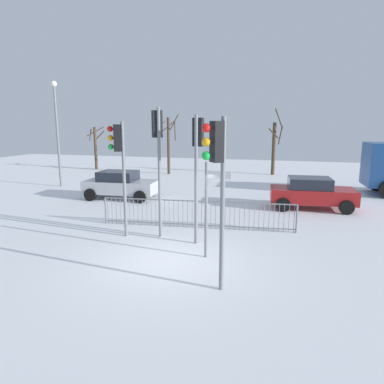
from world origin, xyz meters
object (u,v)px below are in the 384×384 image
object	(u,v)px
traffic_light_rear_left	(198,150)
car_red_far	(311,193)
traffic_light_rear_right	(158,143)
traffic_light_foreground_left	(119,153)
car_silver_trailing	(120,184)
bare_tree_right	(274,146)
direction_sign_post	(208,205)
traffic_light_mid_right	(217,166)
bare_tree_centre	(169,143)
street_lamp	(57,123)
bare_tree_left	(96,146)

from	to	relation	value
traffic_light_rear_left	car_red_far	size ratio (longest dim) A/B	1.07
traffic_light_rear_right	traffic_light_foreground_left	bearing A→B (deg)	159.20
car_silver_trailing	bare_tree_right	xyz separation A→B (m)	(7.38, 11.36, 1.44)
direction_sign_post	traffic_light_mid_right	bearing A→B (deg)	-65.94
traffic_light_mid_right	bare_tree_centre	xyz separation A→B (m)	(-7.71, 18.46, -0.55)
car_silver_trailing	traffic_light_rear_right	bearing A→B (deg)	-55.48
traffic_light_mid_right	traffic_light_rear_left	bearing A→B (deg)	-14.28
traffic_light_mid_right	car_red_far	bearing A→B (deg)	-51.93
traffic_light_rear_right	bare_tree_centre	size ratio (longest dim) A/B	0.95
direction_sign_post	car_red_far	xyz separation A→B (m)	(3.26, 7.26, -0.84)
car_red_far	street_lamp	distance (m)	15.52
traffic_light_mid_right	bare_tree_left	distance (m)	24.57
traffic_light_rear_right	bare_tree_right	bearing A→B (deg)	39.58
traffic_light_rear_right	car_red_far	distance (m)	8.24
bare_tree_left	traffic_light_rear_right	bearing A→B (deg)	-52.90
traffic_light_mid_right	bare_tree_centre	world-z (taller)	bare_tree_centre
car_silver_trailing	bare_tree_left	distance (m)	13.29
car_red_far	traffic_light_rear_right	bearing A→B (deg)	-138.36
traffic_light_rear_left	direction_sign_post	distance (m)	2.04
car_red_far	direction_sign_post	bearing A→B (deg)	-119.02
traffic_light_rear_right	street_lamp	world-z (taller)	street_lamp
traffic_light_rear_left	street_lamp	bearing A→B (deg)	151.48
traffic_light_mid_right	direction_sign_post	world-z (taller)	traffic_light_mid_right
street_lamp	bare_tree_centre	distance (m)	8.81
traffic_light_rear_left	bare_tree_centre	xyz separation A→B (m)	(-6.42, 15.23, -0.64)
direction_sign_post	traffic_light_rear_right	bearing A→B (deg)	149.83
traffic_light_rear_right	car_red_far	world-z (taller)	traffic_light_rear_right
direction_sign_post	bare_tree_left	xyz separation A→B (m)	(-14.23, 17.54, 0.39)
traffic_light_rear_left	bare_tree_right	distance (m)	17.09
bare_tree_centre	traffic_light_rear_left	bearing A→B (deg)	-67.15
direction_sign_post	car_red_far	bearing A→B (deg)	71.72
car_red_far	bare_tree_right	distance (m)	11.31
car_silver_trailing	street_lamp	distance (m)	6.71
traffic_light_rear_right	traffic_light_mid_right	size ratio (longest dim) A/B	1.09
traffic_light_rear_right	traffic_light_foreground_left	distance (m)	1.36
traffic_light_rear_left	traffic_light_foreground_left	bearing A→B (deg)	-170.64
direction_sign_post	bare_tree_centre	distance (m)	17.95
traffic_light_rear_right	bare_tree_right	size ratio (longest dim) A/B	0.88
traffic_light_foreground_left	bare_tree_centre	world-z (taller)	bare_tree_centre
car_silver_trailing	bare_tree_centre	size ratio (longest dim) A/B	0.84
traffic_light_foreground_left	direction_sign_post	world-z (taller)	traffic_light_foreground_left
car_red_far	bare_tree_left	world-z (taller)	bare_tree_left
street_lamp	direction_sign_post	bearing A→B (deg)	-37.97
car_silver_trailing	bare_tree_left	xyz separation A→B (m)	(-7.84, 10.66, 1.22)
traffic_light_foreground_left	bare_tree_left	bearing A→B (deg)	18.52
traffic_light_mid_right	car_red_far	world-z (taller)	traffic_light_mid_right
traffic_light_foreground_left	car_red_far	bearing A→B (deg)	-62.34
traffic_light_mid_right	bare_tree_left	xyz separation A→B (m)	(-14.88, 19.53, -1.00)
bare_tree_left	direction_sign_post	bearing A→B (deg)	-50.95
traffic_light_foreground_left	bare_tree_right	distance (m)	17.68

